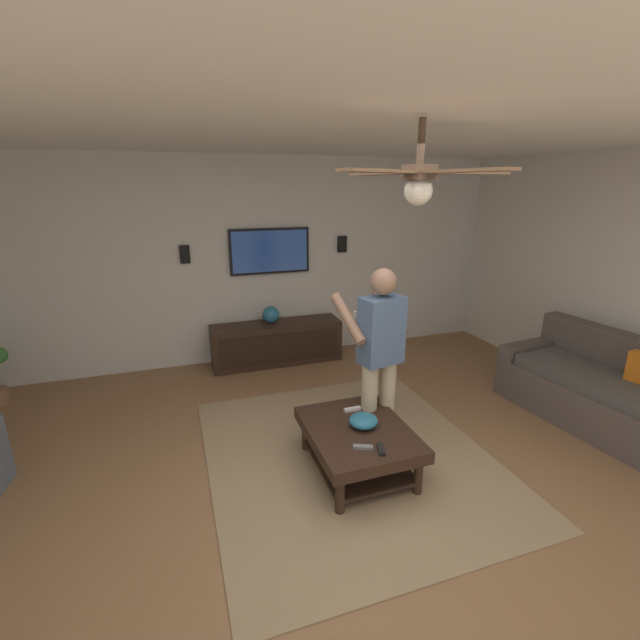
% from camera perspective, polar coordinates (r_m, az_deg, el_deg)
% --- Properties ---
extents(ground_plane, '(8.17, 8.17, 0.00)m').
position_cam_1_polar(ground_plane, '(3.39, 3.99, -25.01)').
color(ground_plane, olive).
extents(wall_back_tv, '(0.10, 7.01, 2.65)m').
position_cam_1_polar(wall_back_tv, '(5.82, -8.68, 7.64)').
color(wall_back_tv, silver).
rests_on(wall_back_tv, ground).
extents(ceiling_slab, '(6.80, 7.01, 0.10)m').
position_cam_1_polar(ceiling_slab, '(2.55, 5.39, 26.73)').
color(ceiling_slab, white).
extents(area_rug, '(2.72, 2.38, 0.01)m').
position_cam_1_polar(area_rug, '(4.00, 3.69, -17.39)').
color(area_rug, '#9E8460').
rests_on(area_rug, ground).
extents(couch, '(1.97, 1.04, 0.87)m').
position_cam_1_polar(couch, '(5.16, 33.46, -8.12)').
color(couch, '#564C47').
rests_on(couch, ground).
extents(coffee_table, '(1.00, 0.80, 0.40)m').
position_cam_1_polar(coffee_table, '(3.69, 5.00, -15.34)').
color(coffee_table, '#332116').
rests_on(coffee_table, ground).
extents(media_console, '(0.45, 1.70, 0.55)m').
position_cam_1_polar(media_console, '(5.81, -5.71, -3.00)').
color(media_console, '#332116').
rests_on(media_console, ground).
extents(tv, '(0.05, 1.05, 0.59)m').
position_cam_1_polar(tv, '(5.74, -6.63, 9.01)').
color(tv, black).
extents(person_standing, '(0.60, 0.61, 1.64)m').
position_cam_1_polar(person_standing, '(3.76, 7.81, -3.85)').
color(person_standing, '#C6B793').
rests_on(person_standing, ground).
extents(bowl, '(0.24, 0.24, 0.11)m').
position_cam_1_polar(bowl, '(3.63, 5.74, -13.06)').
color(bowl, teal).
rests_on(bowl, coffee_table).
extents(remote_white, '(0.05, 0.15, 0.02)m').
position_cam_1_polar(remote_white, '(3.87, 4.30, -11.63)').
color(remote_white, white).
rests_on(remote_white, coffee_table).
extents(remote_black, '(0.16, 0.09, 0.02)m').
position_cam_1_polar(remote_black, '(3.38, 8.02, -16.47)').
color(remote_black, black).
rests_on(remote_black, coffee_table).
extents(remote_grey, '(0.10, 0.15, 0.02)m').
position_cam_1_polar(remote_grey, '(3.38, 5.70, -16.33)').
color(remote_grey, slate).
rests_on(remote_grey, coffee_table).
extents(vase_round, '(0.22, 0.22, 0.22)m').
position_cam_1_polar(vase_round, '(5.72, -6.50, 0.71)').
color(vase_round, teal).
rests_on(vase_round, media_console).
extents(wall_speaker_left, '(0.06, 0.12, 0.22)m').
position_cam_1_polar(wall_speaker_left, '(6.05, 2.92, 9.96)').
color(wall_speaker_left, black).
extents(wall_speaker_right, '(0.06, 0.12, 0.22)m').
position_cam_1_polar(wall_speaker_right, '(5.63, -17.38, 8.25)').
color(wall_speaker_right, black).
extents(ceiling_fan, '(1.20, 1.17, 0.46)m').
position_cam_1_polar(ceiling_fan, '(2.59, 13.07, 17.79)').
color(ceiling_fan, '#4C3828').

